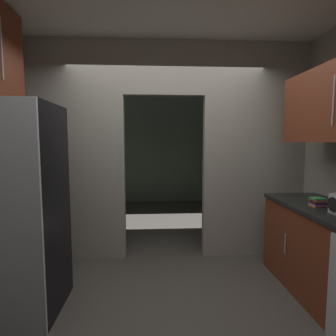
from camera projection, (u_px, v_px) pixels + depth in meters
ground at (173, 310)px, 2.55m from camera, size 20.00×20.00×0.00m
kitchen_overhead_slab at (171, 5)px, 2.63m from camera, size 4.12×6.45×0.06m
kitchen_partition at (167, 145)px, 3.61m from camera, size 3.72×0.12×2.83m
adjoining_room_shell at (161, 148)px, 5.92m from camera, size 3.72×3.47×2.83m
refrigerator at (12, 210)px, 2.45m from camera, size 0.80×0.77×1.89m
book_stack at (318, 202)px, 2.73m from camera, size 0.15×0.16×0.09m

